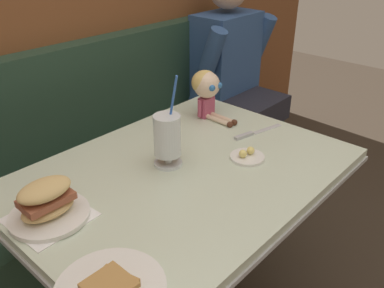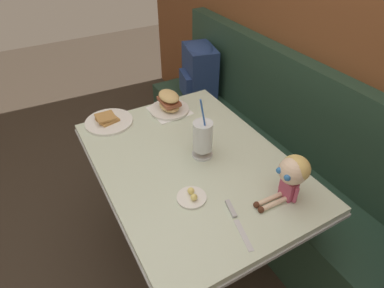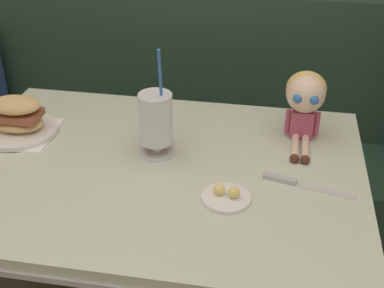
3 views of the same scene
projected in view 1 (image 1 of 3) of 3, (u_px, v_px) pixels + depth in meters
name	position (u px, v px, depth m)	size (l,w,h in m)	color
booth_bench	(87.00, 197.00, 1.93)	(2.60, 0.48, 1.00)	#233D2D
diner_table	(184.00, 216.00, 1.45)	(1.11, 0.81, 0.74)	beige
milkshake_glass	(167.00, 138.00, 1.34)	(0.10, 0.10, 0.31)	silver
sandwich_plate	(47.00, 204.00, 1.11)	(0.22, 0.22, 0.12)	white
butter_saucer	(247.00, 156.00, 1.42)	(0.12, 0.12, 0.04)	white
butter_knife	(251.00, 134.00, 1.58)	(0.23, 0.07, 0.01)	silver
seated_doll	(207.00, 87.00, 1.68)	(0.11, 0.22, 0.20)	#B74C6B
diner_patron	(231.00, 65.00, 2.36)	(0.55, 0.48, 0.81)	#2D4C7F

